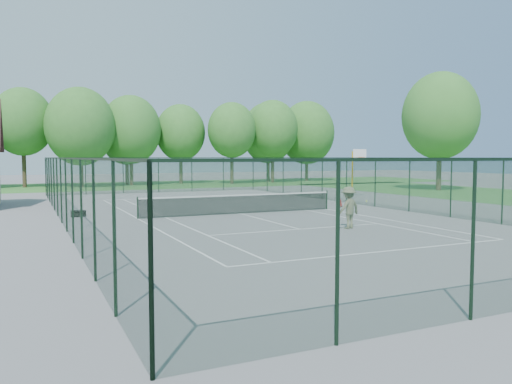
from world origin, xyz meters
TOP-DOWN VIEW (x-y plane):
  - ground at (0.00, 0.00)m, footprint 140.00×140.00m
  - grass_far at (0.00, 30.00)m, footprint 80.00×16.00m
  - grass_side at (24.00, 4.00)m, footprint 14.00×40.00m
  - court_lines at (0.00, 0.00)m, footprint 11.05×23.85m
  - tennis_net at (0.00, 0.00)m, footprint 11.08×0.08m
  - fence_enclosure at (0.00, 0.00)m, footprint 18.05×36.05m
  - tree_line_far at (0.00, 30.00)m, footprint 39.40×6.40m
  - basketball_goal at (12.59, 6.82)m, footprint 1.20×1.43m
  - tree_side at (24.00, 9.80)m, footprint 6.82×6.82m
  - sports_bag_a at (-8.21, 2.12)m, footprint 0.45×0.30m
  - sports_bag_b at (-7.93, 2.20)m, footprint 0.47×0.39m
  - tennis_player at (1.99, -7.10)m, footprint 2.13×0.96m

SIDE VIEW (x-z plane):
  - ground at x=0.00m, z-range 0.00..0.00m
  - court_lines at x=0.00m, z-range 0.00..0.01m
  - grass_far at x=0.00m, z-range 0.00..0.01m
  - grass_side at x=24.00m, z-range 0.00..0.01m
  - sports_bag_b at x=-7.93m, z-range 0.00..0.32m
  - sports_bag_a at x=-8.21m, z-range 0.00..0.34m
  - tennis_net at x=0.00m, z-range 0.03..1.13m
  - tennis_player at x=1.99m, z-range 0.00..1.79m
  - fence_enclosure at x=0.00m, z-range 0.05..3.07m
  - basketball_goal at x=12.59m, z-range 0.74..4.39m
  - tree_line_far at x=0.00m, z-range 1.14..10.84m
  - tree_side at x=24.00m, z-range 1.41..12.20m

